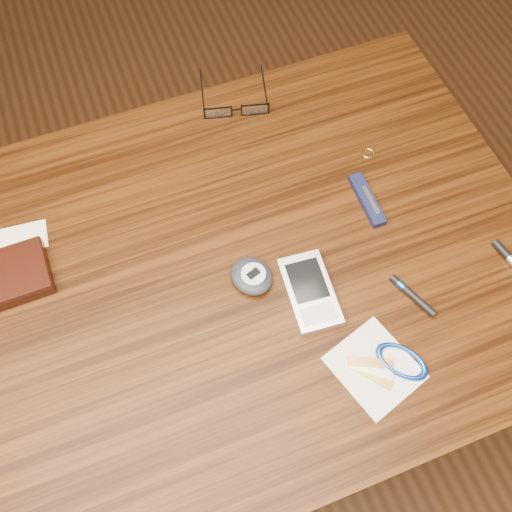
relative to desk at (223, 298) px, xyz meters
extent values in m
plane|color=#472814|center=(0.00, 0.00, -0.65)|extent=(3.80, 3.80, 0.00)
cube|color=#331908|center=(0.00, 0.00, 0.08)|extent=(1.00, 0.70, 0.03)
cylinder|color=#4C2814|center=(0.45, -0.30, -0.29)|extent=(0.05, 0.05, 0.71)
cylinder|color=#4C2814|center=(0.45, 0.30, -0.29)|extent=(0.05, 0.05, 0.71)
cube|color=black|center=(-0.29, 0.10, 0.11)|extent=(0.11, 0.09, 0.02)
cube|color=black|center=(-0.29, 0.10, 0.12)|extent=(0.11, 0.09, 0.00)
cube|color=silver|center=(-0.27, 0.16, 0.10)|extent=(0.09, 0.06, 0.00)
cube|color=black|center=(0.10, 0.28, 0.11)|extent=(0.05, 0.01, 0.02)
cube|color=white|center=(0.10, 0.28, 0.11)|extent=(0.04, 0.01, 0.02)
cylinder|color=black|center=(0.09, 0.34, 0.10)|extent=(0.03, 0.11, 0.00)
cube|color=black|center=(0.16, 0.26, 0.11)|extent=(0.05, 0.01, 0.02)
cube|color=white|center=(0.16, 0.26, 0.11)|extent=(0.04, 0.01, 0.02)
cylinder|color=black|center=(0.20, 0.31, 0.10)|extent=(0.03, 0.11, 0.00)
cube|color=black|center=(0.13, 0.27, 0.12)|extent=(0.02, 0.01, 0.00)
torus|color=#EEC968|center=(0.30, 0.12, 0.10)|extent=(0.03, 0.03, 0.00)
cube|color=silver|center=(0.11, -0.08, 0.11)|extent=(0.08, 0.13, 0.02)
cube|color=black|center=(0.11, -0.07, 0.12)|extent=(0.06, 0.07, 0.00)
cube|color=#B0B1B8|center=(0.11, -0.12, 0.12)|extent=(0.05, 0.03, 0.00)
ellipsoid|color=black|center=(0.04, -0.03, 0.11)|extent=(0.08, 0.08, 0.02)
cylinder|color=#AAACB3|center=(0.04, -0.03, 0.13)|extent=(0.04, 0.04, 0.00)
cube|color=black|center=(0.04, -0.03, 0.13)|extent=(0.02, 0.02, 0.00)
cube|color=silver|center=(0.15, -0.22, 0.10)|extent=(0.13, 0.14, 0.00)
torus|color=#113EB2|center=(0.19, -0.22, 0.11)|extent=(0.09, 0.09, 0.01)
cube|color=olive|center=(0.14, -0.22, 0.11)|extent=(0.05, 0.06, 0.00)
cube|color=silver|center=(0.14, -0.22, 0.11)|extent=(0.06, 0.05, 0.00)
cube|color=#A37039|center=(0.15, -0.21, 0.11)|extent=(0.06, 0.04, 0.00)
cube|color=#121C36|center=(0.26, 0.03, 0.11)|extent=(0.02, 0.10, 0.01)
cube|color=silver|center=(0.26, 0.03, 0.11)|extent=(0.01, 0.05, 0.00)
cylinder|color=black|center=(0.41, -0.12, 0.11)|extent=(0.02, 0.03, 0.01)
cylinder|color=black|center=(0.25, -0.14, 0.11)|extent=(0.04, 0.08, 0.01)
cylinder|color=#164095|center=(0.24, -0.12, 0.11)|extent=(0.01, 0.01, 0.01)
camera|label=1|loc=(-0.08, -0.36, 0.87)|focal=40.00mm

